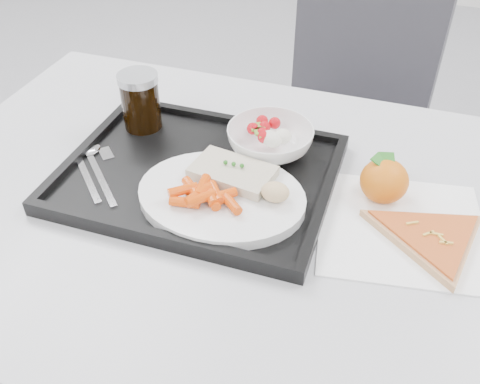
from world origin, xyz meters
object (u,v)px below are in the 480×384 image
at_px(salad_bowl, 270,140).
at_px(tray, 199,175).
at_px(tangerine, 384,181).
at_px(pizza_slice, 431,237).
at_px(dinner_plate, 221,197).
at_px(chair, 351,111).
at_px(cola_glass, 140,100).
at_px(table, 255,233).

bearing_deg(salad_bowl, tray, -134.37).
distance_m(tangerine, pizza_slice, 0.12).
bearing_deg(dinner_plate, chair, 81.14).
xyz_separation_m(chair, cola_glass, (-0.33, -0.57, 0.28)).
bearing_deg(chair, salad_bowl, -97.91).
xyz_separation_m(chair, tray, (-0.18, -0.67, 0.22)).
relative_size(table, cola_glass, 11.11).
bearing_deg(chair, pizza_slice, -73.37).
bearing_deg(cola_glass, dinner_plate, -36.29).
relative_size(tray, tangerine, 4.92).
xyz_separation_m(table, salad_bowl, (-0.02, 0.13, 0.11)).
distance_m(salad_bowl, tangerine, 0.21).
height_order(chair, tray, chair).
relative_size(dinner_plate, tangerine, 2.95).
relative_size(table, salad_bowl, 7.89).
bearing_deg(pizza_slice, salad_bowl, 155.64).
xyz_separation_m(chair, dinner_plate, (-0.11, -0.73, 0.24)).
height_order(dinner_plate, tangerine, tangerine).
bearing_deg(cola_glass, chair, 59.73).
bearing_deg(dinner_plate, table, 28.98).
xyz_separation_m(salad_bowl, tangerine, (0.21, -0.05, -0.00)).
bearing_deg(dinner_plate, tray, 137.14).
relative_size(dinner_plate, salad_bowl, 1.78).
bearing_deg(cola_glass, pizza_slice, -13.87).
xyz_separation_m(salad_bowl, pizza_slice, (0.29, -0.13, -0.03)).
xyz_separation_m(table, dinner_plate, (-0.05, -0.03, 0.09)).
relative_size(chair, dinner_plate, 3.44).
xyz_separation_m(tray, pizza_slice, (0.38, -0.03, 0.00)).
bearing_deg(table, dinner_plate, -151.02).
bearing_deg(table, cola_glass, 153.59).
distance_m(tray, dinner_plate, 0.09).
bearing_deg(table, chair, 84.77).
bearing_deg(dinner_plate, cola_glass, 143.71).
bearing_deg(tangerine, dinner_plate, -155.57).
bearing_deg(tray, chair, 75.26).
relative_size(dinner_plate, pizza_slice, 1.01).
distance_m(tray, tangerine, 0.31).
bearing_deg(chair, cola_glass, -120.27).
height_order(tray, pizza_slice, tray).
xyz_separation_m(chair, salad_bowl, (-0.08, -0.57, 0.25)).
relative_size(tray, cola_glass, 4.17).
xyz_separation_m(tray, cola_glass, (-0.15, 0.10, 0.06)).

